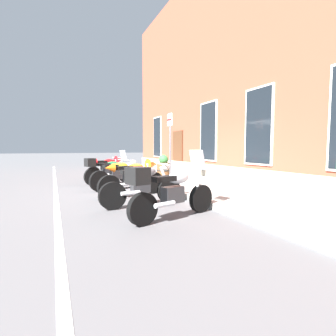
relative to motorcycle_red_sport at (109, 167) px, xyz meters
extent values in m
plane|color=#4C4C4F|center=(3.59, 0.98, -0.57)|extent=(140.00, 140.00, 0.00)
cube|color=gray|center=(3.59, 2.43, -0.49)|extent=(26.59, 2.90, 0.15)
cube|color=silver|center=(3.59, -2.22, -0.56)|extent=(26.59, 0.12, 0.01)
cube|color=brown|center=(3.59, 7.59, 4.20)|extent=(20.59, 7.42, 9.52)
cube|color=gray|center=(3.59, 3.84, -0.22)|extent=(20.59, 0.10, 0.70)
cube|color=silver|center=(-3.76, 3.86, 1.53)|extent=(1.22, 0.06, 2.52)
cube|color=black|center=(-3.76, 3.83, 1.53)|extent=(1.10, 0.03, 2.40)
cube|color=#472B19|center=(-0.82, 3.85, 0.58)|extent=(1.10, 0.08, 2.30)
cube|color=silver|center=(2.12, 3.86, 1.53)|extent=(1.22, 0.06, 2.52)
cube|color=black|center=(2.12, 3.83, 1.53)|extent=(1.10, 0.03, 2.40)
cube|color=silver|center=(5.06, 3.86, 1.53)|extent=(1.22, 0.06, 2.52)
cube|color=black|center=(5.06, 3.83, 1.53)|extent=(1.10, 0.03, 2.40)
cylinder|color=black|center=(-0.21, 0.56, -0.26)|extent=(0.32, 0.62, 0.61)
cylinder|color=black|center=(0.25, -0.71, -0.26)|extent=(0.32, 0.62, 0.61)
cylinder|color=silver|center=(-0.17, 0.47, 0.01)|extent=(0.18, 0.33, 0.66)
cube|color=#28282B|center=(0.04, -0.12, -0.08)|extent=(0.36, 0.49, 0.32)
ellipsoid|color=red|center=(-0.01, 0.02, 0.22)|extent=(0.42, 0.58, 0.24)
cube|color=black|center=(0.12, -0.34, 0.23)|extent=(0.37, 0.53, 0.10)
cylinder|color=silver|center=(-0.14, 0.39, 0.39)|extent=(0.60, 0.24, 0.04)
cylinder|color=silver|center=(0.26, -0.36, -0.21)|extent=(0.24, 0.45, 0.09)
cone|color=red|center=(-0.19, 0.52, 0.29)|extent=(0.45, 0.44, 0.36)
cone|color=red|center=(0.25, -0.69, 0.25)|extent=(0.31, 0.33, 0.24)
cylinder|color=black|center=(1.38, 0.43, -0.23)|extent=(0.30, 0.68, 0.68)
cylinder|color=black|center=(1.77, -0.93, -0.23)|extent=(0.30, 0.68, 0.68)
cylinder|color=silver|center=(1.41, 0.33, 0.01)|extent=(0.15, 0.31, 0.60)
cube|color=#28282B|center=(1.59, -0.30, -0.05)|extent=(0.33, 0.48, 0.32)
ellipsoid|color=#195633|center=(1.55, -0.15, 0.19)|extent=(0.39, 0.57, 0.24)
cube|color=black|center=(1.65, -0.52, 0.20)|extent=(0.34, 0.52, 0.10)
cylinder|color=silver|center=(1.43, 0.26, 0.36)|extent=(0.61, 0.21, 0.04)
cylinder|color=silver|center=(1.79, -0.55, -0.18)|extent=(0.21, 0.46, 0.09)
cube|color=#B2BCC6|center=(1.41, 0.32, 0.54)|extent=(0.39, 0.24, 0.40)
cube|color=black|center=(1.80, -1.02, 0.30)|extent=(0.43, 0.41, 0.30)
cylinder|color=black|center=(2.80, 0.38, -0.23)|extent=(0.31, 0.68, 0.67)
cylinder|color=black|center=(3.18, -0.92, -0.23)|extent=(0.31, 0.68, 0.67)
cylinder|color=silver|center=(2.83, 0.28, 0.02)|extent=(0.15, 0.32, 0.63)
cube|color=#28282B|center=(3.01, -0.32, -0.05)|extent=(0.34, 0.48, 0.32)
ellipsoid|color=gold|center=(2.96, -0.18, 0.22)|extent=(0.40, 0.57, 0.24)
cube|color=black|center=(3.07, -0.54, 0.23)|extent=(0.35, 0.52, 0.10)
cylinder|color=silver|center=(2.85, 0.21, 0.39)|extent=(0.61, 0.21, 0.04)
cylinder|color=silver|center=(3.21, -0.57, -0.18)|extent=(0.21, 0.46, 0.09)
sphere|color=silver|center=(2.83, 0.28, 0.32)|extent=(0.18, 0.18, 0.18)
cylinder|color=black|center=(4.19, 0.55, -0.23)|extent=(0.28, 0.67, 0.67)
cylinder|color=black|center=(4.55, -0.89, -0.23)|extent=(0.28, 0.67, 0.67)
cylinder|color=silver|center=(4.21, 0.45, 0.04)|extent=(0.15, 0.33, 0.67)
cube|color=#28282B|center=(4.38, -0.22, -0.05)|extent=(0.32, 0.48, 0.32)
ellipsoid|color=orange|center=(4.35, -0.07, 0.26)|extent=(0.38, 0.57, 0.24)
cube|color=black|center=(4.44, -0.44, 0.27)|extent=(0.33, 0.52, 0.10)
cylinder|color=silver|center=(4.23, 0.37, 0.43)|extent=(0.61, 0.19, 0.04)
cylinder|color=silver|center=(4.57, -0.48, -0.18)|extent=(0.20, 0.46, 0.09)
cone|color=orange|center=(4.20, 0.50, 0.33)|extent=(0.43, 0.42, 0.36)
cone|color=orange|center=(4.55, -0.87, 0.29)|extent=(0.30, 0.31, 0.24)
cylinder|color=black|center=(5.64, 0.41, -0.25)|extent=(0.18, 0.64, 0.63)
cylinder|color=black|center=(5.79, -1.06, -0.25)|extent=(0.18, 0.64, 0.63)
cylinder|color=silver|center=(5.65, 0.31, 0.03)|extent=(0.10, 0.34, 0.68)
cube|color=#28282B|center=(5.72, -0.37, -0.07)|extent=(0.26, 0.46, 0.32)
ellipsoid|color=slate|center=(5.70, -0.23, 0.26)|extent=(0.31, 0.54, 0.24)
cube|color=black|center=(5.74, -0.60, 0.27)|extent=(0.27, 0.50, 0.10)
cylinder|color=silver|center=(5.65, 0.23, 0.43)|extent=(0.62, 0.10, 0.04)
cylinder|color=silver|center=(5.87, -0.66, -0.20)|extent=(0.14, 0.46, 0.09)
sphere|color=silver|center=(5.65, 0.31, 0.36)|extent=(0.18, 0.18, 0.18)
cylinder|color=black|center=(6.79, 0.64, -0.26)|extent=(0.28, 0.61, 0.60)
cylinder|color=black|center=(7.22, -0.82, -0.26)|extent=(0.28, 0.61, 0.60)
cylinder|color=silver|center=(6.82, 0.55, 0.01)|extent=(0.16, 0.33, 0.68)
cube|color=#28282B|center=(7.02, -0.14, -0.08)|extent=(0.33, 0.48, 0.32)
ellipsoid|color=#B7BABF|center=(6.98, 0.01, 0.24)|extent=(0.39, 0.57, 0.24)
cube|color=black|center=(7.08, -0.36, 0.25)|extent=(0.34, 0.52, 0.10)
cylinder|color=silver|center=(6.84, 0.47, 0.41)|extent=(0.61, 0.21, 0.04)
cylinder|color=silver|center=(7.22, -0.39, -0.21)|extent=(0.21, 0.46, 0.09)
cube|color=#B2BCC6|center=(6.82, 0.53, 0.59)|extent=(0.39, 0.24, 0.40)
cube|color=black|center=(7.24, -0.92, 0.35)|extent=(0.43, 0.41, 0.30)
cylinder|color=#4C4C51|center=(2.91, 1.69, 0.85)|extent=(0.06, 0.06, 2.53)
cube|color=white|center=(2.91, 1.67, 1.86)|extent=(0.36, 0.03, 0.44)
cube|color=red|center=(2.91, 1.66, 1.86)|extent=(0.36, 0.01, 0.08)
cylinder|color=brown|center=(1.63, 1.97, -0.10)|extent=(0.56, 0.56, 0.63)
cylinder|color=black|center=(1.63, 1.97, -0.10)|extent=(0.59, 0.59, 0.04)
sphere|color=#28602D|center=(1.63, 1.97, 0.35)|extent=(0.40, 0.40, 0.40)
camera|label=1|loc=(11.52, -2.26, 0.82)|focal=27.48mm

